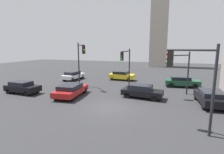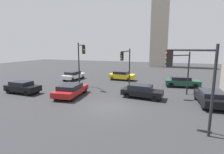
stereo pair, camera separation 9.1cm
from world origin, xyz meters
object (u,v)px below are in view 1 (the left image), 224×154
object	(u,v)px
traffic_light_1	(126,60)
car_5	(22,87)
car_3	(71,90)
traffic_light_3	(81,57)
car_1	(142,91)
car_4	(73,75)
car_0	(182,81)
traffic_light_2	(191,72)
car_2	(122,75)
traffic_light_0	(179,66)
car_6	(210,97)

from	to	relation	value
traffic_light_1	car_5	bearing A→B (deg)	-56.39
traffic_light_1	car_3	world-z (taller)	traffic_light_1
car_3	traffic_light_3	bearing A→B (deg)	6.52
car_5	traffic_light_1	bearing A→B (deg)	34.52
car_1	car_4	xyz separation A→B (m)	(-12.24, 6.57, 0.02)
traffic_light_3	car_0	xyz separation A→B (m)	(12.43, 4.74, -3.30)
traffic_light_1	traffic_light_2	xyz separation A→B (m)	(6.66, -10.33, 0.16)
traffic_light_1	car_4	world-z (taller)	traffic_light_1
car_2	car_0	bearing A→B (deg)	-11.45
traffic_light_0	traffic_light_2	distance (m)	8.09
traffic_light_3	car_4	world-z (taller)	traffic_light_3
traffic_light_0	car_1	world-z (taller)	traffic_light_0
car_2	car_5	size ratio (longest dim) A/B	1.00
car_1	car_2	xyz separation A→B (m)	(-4.67, 8.88, 0.03)
car_0	car_5	bearing A→B (deg)	-157.83
traffic_light_0	car_4	world-z (taller)	traffic_light_0
traffic_light_1	traffic_light_3	world-z (taller)	traffic_light_3
car_6	traffic_light_0	bearing A→B (deg)	47.93
traffic_light_2	car_1	xyz separation A→B (m)	(-3.89, 6.21, -3.05)
car_2	car_6	size ratio (longest dim) A/B	0.91
traffic_light_1	car_6	bearing A→B (deg)	65.27
car_4	car_5	world-z (taller)	car_5
traffic_light_3	car_6	world-z (taller)	traffic_light_3
car_2	car_6	distance (m)	14.31
car_3	traffic_light_1	bearing A→B (deg)	-42.67
traffic_light_0	traffic_light_3	world-z (taller)	traffic_light_3
traffic_light_0	car_5	size ratio (longest dim) A/B	1.17
traffic_light_1	traffic_light_3	distance (m)	5.81
car_5	traffic_light_3	bearing A→B (deg)	43.79
traffic_light_3	car_2	world-z (taller)	traffic_light_3
traffic_light_3	car_2	bearing A→B (deg)	107.80
traffic_light_2	car_3	world-z (taller)	traffic_light_2
traffic_light_2	car_6	xyz separation A→B (m)	(2.44, 5.94, -3.03)
traffic_light_1	car_6	size ratio (longest dim) A/B	1.13
car_0	car_4	bearing A→B (deg)	174.74
car_0	car_5	size ratio (longest dim) A/B	1.10
traffic_light_1	traffic_light_2	distance (m)	12.30
traffic_light_1	car_5	xyz separation A→B (m)	(-10.55, -6.75, -2.87)
car_1	car_4	world-z (taller)	car_4
traffic_light_0	car_1	distance (m)	4.80
car_5	car_6	world-z (taller)	car_5
car_1	car_6	bearing A→B (deg)	3.23
traffic_light_1	traffic_light_3	size ratio (longest dim) A/B	0.87
car_2	car_4	size ratio (longest dim) A/B	0.95
traffic_light_0	car_0	distance (m)	5.57
car_4	car_6	xyz separation A→B (m)	(18.57, -6.83, -0.00)
traffic_light_0	car_5	world-z (taller)	traffic_light_0
car_2	car_5	bearing A→B (deg)	-124.92
car_0	car_6	xyz separation A→B (m)	(2.06, -7.01, -0.01)
car_2	car_3	world-z (taller)	car_2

